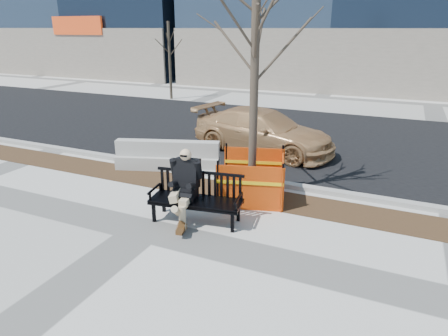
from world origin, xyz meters
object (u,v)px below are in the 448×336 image
Objects in this scene: jersey_barrier_left at (168,169)px; sedan at (262,151)px; seated_man at (186,218)px; bench at (196,221)px; tree_fence at (251,197)px.

sedan is at bearing 36.47° from jersey_barrier_left.
jersey_barrier_left is (-2.12, 2.68, 0.00)m from seated_man.
tree_fence reaches higher than bench.
tree_fence reaches higher than sedan.
sedan is at bearing 85.16° from bench.
jersey_barrier_left is (-3.05, 0.98, 0.00)m from tree_fence.
tree_fence is at bearing -36.36° from jersey_barrier_left.
bench is at bearing -110.84° from tree_fence.
jersey_barrier_left is (-2.39, 2.70, 0.00)m from bench.
bench is 5.59m from sedan.
sedan is 3.52m from jersey_barrier_left.
bench is 0.66× the size of jersey_barrier_left.
seated_man is 3.42m from jersey_barrier_left.
seated_man is at bearing -118.57° from tree_fence.
seated_man reaches higher than bench.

